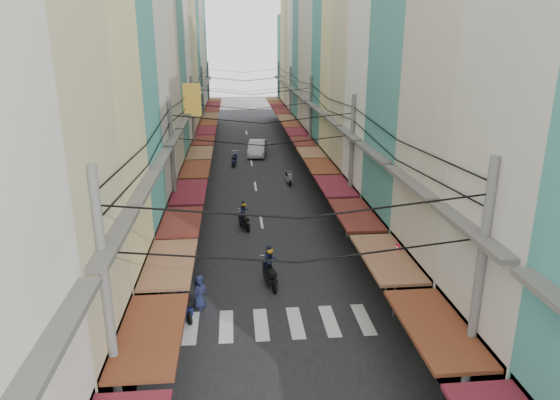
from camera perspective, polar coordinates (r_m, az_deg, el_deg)
ground at (r=26.04m, az=-1.38°, el=-7.05°), size 160.00×160.00×0.00m
road at (r=44.96m, az=-3.18°, el=3.68°), size 10.00×80.00×0.02m
sidewalk_left at (r=45.20m, az=-11.45°, el=3.45°), size 3.00×80.00×0.06m
sidewalk_right at (r=45.65m, az=5.02°, el=3.88°), size 3.00×80.00×0.06m
crosswalk at (r=20.75m, az=-0.18°, el=-13.92°), size 7.55×2.40×0.01m
building_row_left at (r=40.66m, az=-14.87°, el=15.58°), size 7.80×67.67×23.70m
building_row_right at (r=41.17m, az=8.30°, el=15.47°), size 7.80×68.98×22.59m
utility_poles at (r=38.87m, az=-3.04°, el=11.33°), size 10.20×66.13×8.20m
white_car at (r=49.88m, az=-2.62°, el=5.09°), size 5.55×2.74×1.88m
bicycle at (r=27.01m, az=11.04°, el=-6.45°), size 1.64×0.87×1.07m
moving_scooters at (r=28.70m, az=-4.28°, el=-3.43°), size 6.93×28.00×2.01m
parked_scooters at (r=23.37m, az=6.18°, el=-8.93°), size 13.00×13.02×1.02m
pedestrians at (r=29.78m, az=-9.92°, el=-1.97°), size 14.13×25.81×2.15m
market_umbrella at (r=22.83m, az=13.61°, el=-5.12°), size 2.41×2.41×2.54m
traffic_sign at (r=20.68m, az=13.19°, el=-7.09°), size 0.10×0.71×3.24m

